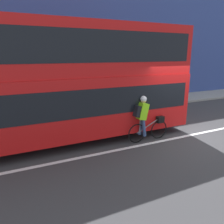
# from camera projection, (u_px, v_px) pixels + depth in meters

# --- Properties ---
(ground_plane) EXTENTS (80.00, 80.00, 0.00)m
(ground_plane) POSITION_uv_depth(u_px,v_px,m) (181.00, 136.00, 7.93)
(ground_plane) COLOR #38383A
(road_center_line) EXTENTS (50.00, 0.14, 0.01)m
(road_center_line) POSITION_uv_depth(u_px,v_px,m) (182.00, 137.00, 7.88)
(road_center_line) COLOR silver
(road_center_line) RESTS_ON ground_plane
(sidewalk_curb) EXTENTS (60.00, 2.31, 0.11)m
(sidewalk_curb) POSITION_uv_depth(u_px,v_px,m) (116.00, 105.00, 12.60)
(sidewalk_curb) COLOR gray
(sidewalk_curb) RESTS_ON ground_plane
(building_facade) EXTENTS (60.00, 0.30, 7.50)m
(building_facade) POSITION_uv_depth(u_px,v_px,m) (106.00, 39.00, 12.79)
(building_facade) COLOR #33478C
(building_facade) RESTS_ON ground_plane
(bus) EXTENTS (9.79, 2.50, 3.84)m
(bus) POSITION_uv_depth(u_px,v_px,m) (44.00, 79.00, 6.88)
(bus) COLOR black
(bus) RESTS_ON ground_plane
(cyclist_on_bike) EXTENTS (1.57, 0.32, 1.59)m
(cyclist_on_bike) POSITION_uv_depth(u_px,v_px,m) (145.00, 117.00, 7.27)
(cyclist_on_bike) COLOR black
(cyclist_on_bike) RESTS_ON ground_plane
(trash_bin) EXTENTS (0.59, 0.59, 0.89)m
(trash_bin) POSITION_uv_depth(u_px,v_px,m) (59.00, 102.00, 11.02)
(trash_bin) COLOR #262628
(trash_bin) RESTS_ON sidewalk_curb
(street_sign_post) EXTENTS (0.36, 0.09, 2.48)m
(street_sign_post) POSITION_uv_depth(u_px,v_px,m) (109.00, 81.00, 11.92)
(street_sign_post) COLOR #59595B
(street_sign_post) RESTS_ON sidewalk_curb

